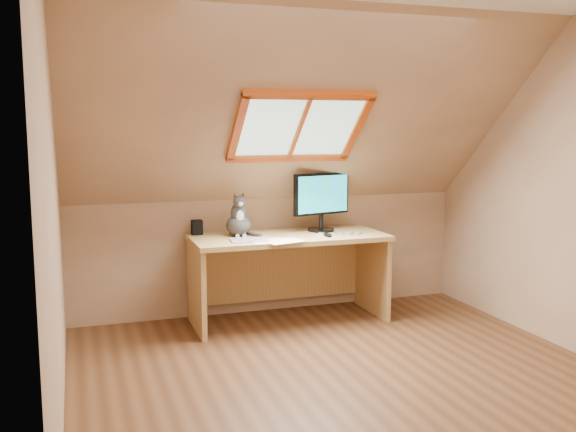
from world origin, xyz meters
name	(u,v)px	position (x,y,z in m)	size (l,w,h in m)	color
ground	(353,382)	(0.00, 0.00, 0.00)	(3.50, 3.50, 0.00)	brown
room_shell	(362,159)	(0.00, -0.09, 1.43)	(3.52, 3.52, 2.41)	tan
desk	(286,260)	(0.03, 1.45, 0.51)	(1.61, 0.70, 0.73)	tan
monitor	(322,198)	(0.36, 1.47, 1.02)	(0.53, 0.23, 0.50)	black
cat	(238,220)	(-0.37, 1.46, 0.87)	(0.21, 0.25, 0.37)	#46413E
desk_speaker	(197,227)	(-0.69, 1.63, 0.80)	(0.08, 0.08, 0.12)	black
graphics_tablet	(249,240)	(-0.35, 1.22, 0.74)	(0.28, 0.20, 0.01)	#B2B2B7
mouse	(328,235)	(0.30, 1.19, 0.75)	(0.05, 0.10, 0.03)	black
papers	(276,241)	(-0.16, 1.12, 0.74)	(0.35, 0.30, 0.01)	white
cables	(338,234)	(0.43, 1.26, 0.74)	(0.51, 0.26, 0.01)	silver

